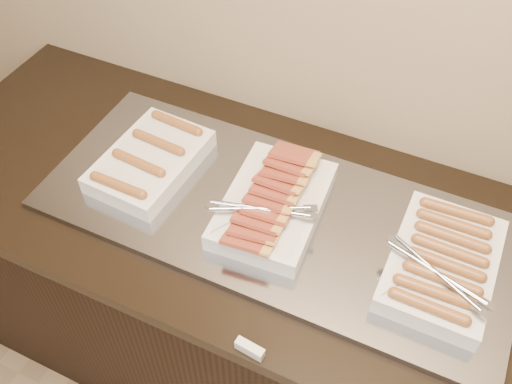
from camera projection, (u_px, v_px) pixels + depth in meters
counter at (273, 307)px, 1.79m from camera, size 2.06×0.76×0.90m
warming_tray at (274, 214)px, 1.45m from camera, size 1.20×0.50×0.02m
dish_left at (150, 160)px, 1.52m from camera, size 0.23×0.33×0.07m
dish_center at (273, 203)px, 1.41m from camera, size 0.27×0.38×0.10m
dish_right at (442, 264)px, 1.29m from camera, size 0.27×0.35×0.08m
label_holder at (250, 349)px, 1.20m from camera, size 0.07×0.03×0.03m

